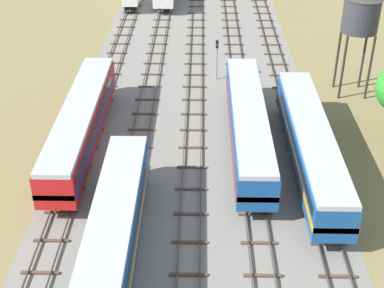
{
  "coord_description": "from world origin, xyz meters",
  "views": [
    {
      "loc": [
        0.67,
        3.34,
        24.97
      ],
      "look_at": [
        0.0,
        41.77,
        1.5
      ],
      "focal_mm": 51.91,
      "sensor_mm": 36.0,
      "label": 1
    }
  ],
  "objects_px": {
    "diesel_railcar_left_nearest": "(111,242)",
    "signal_post_nearest": "(217,54)",
    "diesel_railcar_centre_right_near": "(311,143)",
    "diesel_railcar_centre_midfar": "(248,123)",
    "water_tower": "(361,14)",
    "diesel_railcar_far_left_mid": "(81,121)"
  },
  "relations": [
    {
      "from": "diesel_railcar_centre_right_near",
      "to": "signal_post_nearest",
      "type": "bearing_deg",
      "value": 111.95
    },
    {
      "from": "signal_post_nearest",
      "to": "diesel_railcar_left_nearest",
      "type": "bearing_deg",
      "value": -103.48
    },
    {
      "from": "diesel_railcar_left_nearest",
      "to": "diesel_railcar_centre_midfar",
      "type": "relative_size",
      "value": 1.0
    },
    {
      "from": "diesel_railcar_far_left_mid",
      "to": "diesel_railcar_centre_midfar",
      "type": "relative_size",
      "value": 1.0
    },
    {
      "from": "diesel_railcar_centre_midfar",
      "to": "signal_post_nearest",
      "type": "distance_m",
      "value": 14.28
    },
    {
      "from": "diesel_railcar_centre_midfar",
      "to": "signal_post_nearest",
      "type": "xyz_separation_m",
      "value": [
        -2.32,
        14.09,
        0.31
      ]
    },
    {
      "from": "diesel_railcar_far_left_mid",
      "to": "diesel_railcar_centre_midfar",
      "type": "distance_m",
      "value": 13.89
    },
    {
      "from": "diesel_railcar_left_nearest",
      "to": "diesel_railcar_centre_right_near",
      "type": "height_order",
      "value": "same"
    },
    {
      "from": "diesel_railcar_left_nearest",
      "to": "diesel_railcar_centre_right_near",
      "type": "xyz_separation_m",
      "value": [
        13.89,
        11.74,
        0.0
      ]
    },
    {
      "from": "diesel_railcar_centre_right_near",
      "to": "diesel_railcar_left_nearest",
      "type": "bearing_deg",
      "value": -139.79
    },
    {
      "from": "diesel_railcar_centre_right_near",
      "to": "water_tower",
      "type": "height_order",
      "value": "water_tower"
    },
    {
      "from": "diesel_railcar_far_left_mid",
      "to": "water_tower",
      "type": "xyz_separation_m",
      "value": [
        25.01,
        11.22,
        5.58
      ]
    },
    {
      "from": "diesel_railcar_left_nearest",
      "to": "water_tower",
      "type": "bearing_deg",
      "value": 51.95
    },
    {
      "from": "diesel_railcar_left_nearest",
      "to": "signal_post_nearest",
      "type": "relative_size",
      "value": 4.56
    },
    {
      "from": "diesel_railcar_centre_right_near",
      "to": "diesel_railcar_far_left_mid",
      "type": "bearing_deg",
      "value": 170.53
    },
    {
      "from": "diesel_railcar_centre_midfar",
      "to": "signal_post_nearest",
      "type": "relative_size",
      "value": 4.56
    },
    {
      "from": "diesel_railcar_left_nearest",
      "to": "diesel_railcar_centre_midfar",
      "type": "distance_m",
      "value": 17.53
    },
    {
      "from": "diesel_railcar_left_nearest",
      "to": "signal_post_nearest",
      "type": "height_order",
      "value": "signal_post_nearest"
    },
    {
      "from": "diesel_railcar_centre_right_near",
      "to": "diesel_railcar_centre_midfar",
      "type": "xyz_separation_m",
      "value": [
        -4.63,
        3.14,
        0.0
      ]
    },
    {
      "from": "diesel_railcar_left_nearest",
      "to": "diesel_railcar_far_left_mid",
      "type": "distance_m",
      "value": 15.54
    },
    {
      "from": "diesel_railcar_left_nearest",
      "to": "diesel_railcar_centre_midfar",
      "type": "height_order",
      "value": "same"
    },
    {
      "from": "water_tower",
      "to": "diesel_railcar_far_left_mid",
      "type": "bearing_deg",
      "value": -155.85
    }
  ]
}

